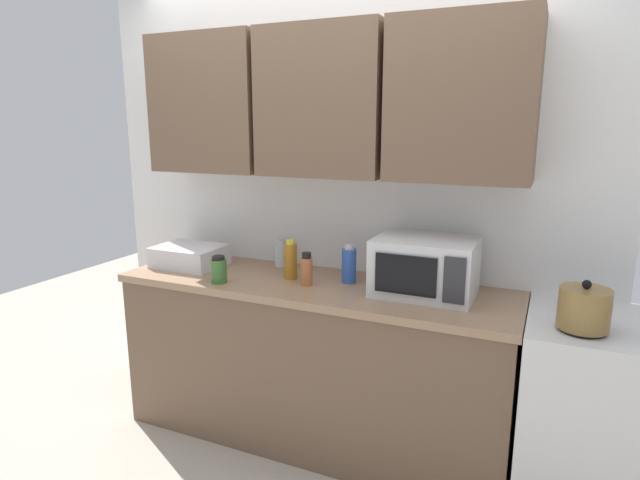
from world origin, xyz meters
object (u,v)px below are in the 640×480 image
bottle_clear_tall (281,254)px  kettle (584,308)px  bottle_spice_jar (307,270)px  bottle_green_oil (219,270)px  dish_rack (190,256)px  microwave (425,266)px  bottle_amber_vinegar (290,260)px  bottle_blue_cleaner (349,265)px  stove_range (613,422)px

bottle_clear_tall → kettle: bearing=-13.6°
bottle_spice_jar → bottle_green_oil: size_ratio=1.20×
kettle → dish_rack: bearing=175.6°
bottle_spice_jar → kettle: bearing=-4.5°
dish_rack → bottle_spice_jar: (0.79, -0.06, 0.02)m
microwave → bottle_amber_vinegar: bearing=-177.6°
bottle_clear_tall → bottle_green_oil: 0.45m
bottle_clear_tall → bottle_amber_vinegar: 0.27m
bottle_spice_jar → bottle_clear_tall: bearing=137.0°
bottle_clear_tall → bottle_green_oil: (-0.14, -0.43, -0.00)m
dish_rack → bottle_spice_jar: bottle_spice_jar is taller
dish_rack → bottle_clear_tall: bottle_clear_tall is taller
bottle_blue_cleaner → dish_rack: bearing=-175.5°
bottle_amber_vinegar → bottle_green_oil: bearing=-144.0°
microwave → kettle: bearing=-16.5°
microwave → dish_rack: bearing=-178.1°
bottle_blue_cleaner → bottle_amber_vinegar: 0.32m
bottle_clear_tall → bottle_green_oil: bottle_clear_tall is taller
kettle → bottle_spice_jar: kettle is taller
bottle_blue_cleaner → bottle_green_oil: bottle_blue_cleaner is taller
stove_range → bottle_green_oil: bearing=-174.3°
stove_range → microwave: bearing=175.7°
dish_rack → bottle_blue_cleaner: size_ratio=1.88×
stove_range → bottle_clear_tall: bottle_clear_tall is taller
bottle_clear_tall → dish_rack: bearing=-155.5°
bottle_spice_jar → bottle_green_oil: bottle_spice_jar is taller
bottle_spice_jar → bottle_clear_tall: size_ratio=1.14×
kettle → bottle_green_oil: kettle is taller
dish_rack → bottle_green_oil: bottle_green_oil is taller
kettle → bottle_clear_tall: (-1.58, 0.38, -0.02)m
bottle_blue_cleaner → stove_range: bearing=-4.3°
stove_range → bottle_blue_cleaner: bearing=175.7°
stove_range → microwave: size_ratio=1.90×
bottle_clear_tall → bottle_amber_vinegar: size_ratio=0.71×
bottle_clear_tall → bottle_amber_vinegar: bottle_amber_vinegar is taller
stove_range → microwave: 1.05m
stove_range → bottle_blue_cleaner: (-1.27, 0.10, 0.54)m
kettle → dish_rack: kettle is taller
kettle → microwave: 0.72m
bottle_spice_jar → bottle_blue_cleaner: 0.23m
microwave → bottle_green_oil: 1.06m
bottle_clear_tall → bottle_amber_vinegar: (0.17, -0.21, 0.03)m
bottle_amber_vinegar → bottle_blue_cleaner: bearing=11.1°
microwave → bottle_amber_vinegar: size_ratio=2.24×
bottle_amber_vinegar → dish_rack: bearing=-178.7°
bottle_green_oil → bottle_amber_vinegar: bearing=36.0°
dish_rack → bottle_blue_cleaner: 0.98m
dish_rack → bottle_amber_vinegar: bearing=1.3°
microwave → bottle_spice_jar: microwave is taller
kettle → dish_rack: (-2.07, 0.16, -0.04)m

